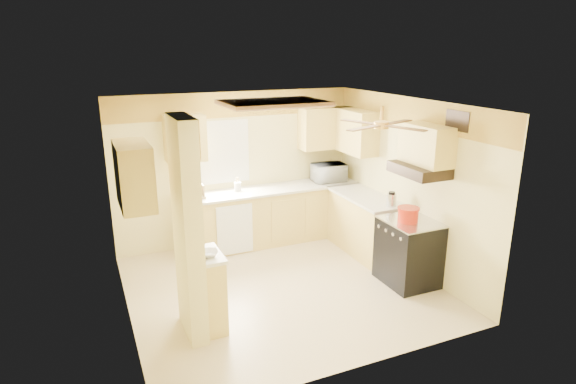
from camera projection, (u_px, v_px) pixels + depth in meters
name	position (u px, v px, depth m)	size (l,w,h in m)	color
floor	(282.00, 287.00, 6.61)	(4.00, 4.00, 0.00)	#C7AF89
ceiling	(281.00, 104.00, 5.89)	(4.00, 4.00, 0.00)	white
wall_back	(236.00, 169.00, 7.92)	(4.00, 4.00, 0.00)	#DFD188
wall_front	(359.00, 257.00, 4.59)	(4.00, 4.00, 0.00)	#DFD188
wall_left	(120.00, 223.00, 5.48)	(3.80, 3.80, 0.00)	#DFD188
wall_right	(407.00, 184.00, 7.02)	(3.80, 3.80, 0.00)	#DFD188
wallpaper_border	(235.00, 105.00, 7.59)	(4.00, 0.02, 0.40)	#FFD74B
partition_column	(188.00, 230.00, 5.25)	(0.20, 0.70, 2.50)	#DFD188
partition_ledge	(211.00, 292.00, 5.56)	(0.25, 0.55, 0.90)	#D8BF61
ledge_top	(209.00, 255.00, 5.43)	(0.28, 0.58, 0.04)	silver
lower_cabinets_back	(272.00, 216.00, 8.08)	(3.00, 0.60, 0.90)	#D8BF61
lower_cabinets_right	(365.00, 225.00, 7.66)	(0.60, 1.40, 0.90)	#D8BF61
countertop_back	(272.00, 189.00, 7.93)	(3.04, 0.64, 0.04)	silver
countertop_right	(366.00, 197.00, 7.52)	(0.64, 1.44, 0.04)	silver
dishwasher_panel	(235.00, 230.00, 7.52)	(0.58, 0.02, 0.80)	white
window	(221.00, 152.00, 7.72)	(0.92, 0.02, 1.02)	white
upper_cab_back_left	(185.00, 138.00, 7.26)	(0.60, 0.35, 0.70)	#D8BF61
upper_cab_back_right	(325.00, 128.00, 8.19)	(0.90, 0.35, 0.70)	#D8BF61
upper_cab_right	(354.00, 131.00, 7.88)	(0.35, 1.00, 0.70)	#D8BF61
upper_cab_left_wall	(134.00, 175.00, 5.15)	(0.35, 0.75, 0.70)	#D8BF61
upper_cab_over_stove	(426.00, 145.00, 6.27)	(0.35, 0.76, 0.52)	#D8BF61
stove	(408.00, 252.00, 6.64)	(0.68, 0.77, 0.92)	black
range_hood	(419.00, 170.00, 6.33)	(0.50, 0.76, 0.14)	black
poster_menu	(195.00, 176.00, 5.12)	(0.02, 0.42, 0.57)	black
poster_nashville	(198.00, 233.00, 5.31)	(0.02, 0.42, 0.57)	black
ceiling_light_panel	(273.00, 103.00, 6.38)	(1.35, 0.95, 0.06)	brown
ceiling_fan	(381.00, 124.00, 5.72)	(1.15, 1.15, 0.26)	gold
vent_grate	(457.00, 121.00, 5.92)	(0.02, 0.40, 0.25)	black
microwave	(329.00, 173.00, 8.30)	(0.55, 0.37, 0.31)	white
bowl	(208.00, 253.00, 5.35)	(0.23, 0.23, 0.06)	white
dutch_oven	(408.00, 214.00, 6.46)	(0.29, 0.29, 0.20)	#B61F0E
kettle	(391.00, 200.00, 7.00)	(0.14, 0.14, 0.22)	silver
dish_rack	(192.00, 193.00, 7.39)	(0.36, 0.27, 0.21)	tan
utensil_crock	(238.00, 186.00, 7.76)	(0.11, 0.11, 0.22)	white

